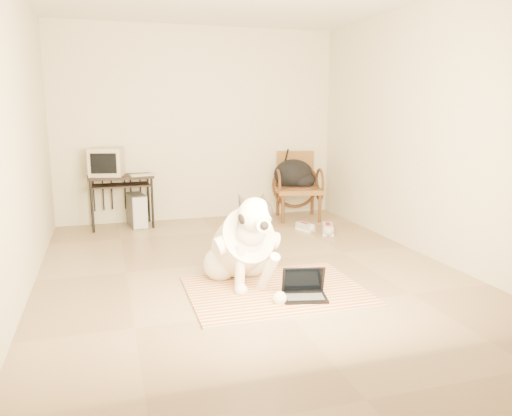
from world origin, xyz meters
name	(u,v)px	position (x,y,z in m)	size (l,w,h in m)	color
floor	(241,262)	(0.00, 0.00, 0.00)	(4.50, 4.50, 0.00)	#957A5B
wall_back	(199,125)	(0.00, 2.25, 1.35)	(4.50, 4.50, 0.00)	beige
wall_front	(343,150)	(0.00, -2.25, 1.35)	(4.50, 4.50, 0.00)	beige
wall_left	(21,135)	(-2.00, 0.00, 1.35)	(4.50, 4.50, 0.00)	beige
wall_right	(414,130)	(2.00, 0.00, 1.35)	(4.50, 4.50, 0.00)	beige
rug	(276,291)	(0.07, -0.92, 0.01)	(1.53, 1.18, 0.02)	#DA501A
dog	(243,246)	(-0.16, -0.67, 0.37)	(0.62, 1.28, 0.94)	silver
laptop	(304,290)	(0.24, -1.15, 0.08)	(0.41, 0.34, 0.25)	black
computer_desk	(121,183)	(-1.12, 1.97, 0.60)	(0.86, 0.50, 0.70)	black
crt_monitor	(106,162)	(-1.29, 2.03, 0.89)	(0.48, 0.46, 0.37)	tan
desk_keyboard	(143,175)	(-0.83, 1.89, 0.71)	(0.35, 0.13, 0.02)	tan
pc_tower	(137,210)	(-0.93, 1.98, 0.22)	(0.26, 0.49, 0.44)	#4D4D4F
rattan_chair	(298,185)	(1.35, 1.82, 0.48)	(0.74, 0.72, 0.96)	brown
backpack	(295,175)	(1.30, 1.81, 0.64)	(0.58, 0.48, 0.42)	black
sneaker_left	(305,227)	(1.17, 1.08, 0.04)	(0.19, 0.30, 0.10)	white
sneaker_right	(328,229)	(1.39, 0.85, 0.05)	(0.25, 0.36, 0.12)	white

